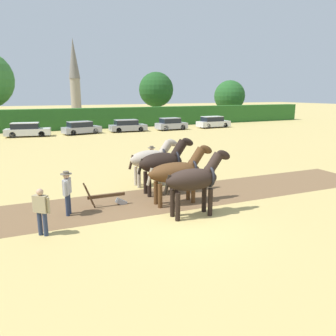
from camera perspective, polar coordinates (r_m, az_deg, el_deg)
The scene contains 19 objects.
ground_plane at distance 12.00m, azimuth 3.72°, elevation -9.09°, with size 240.00×240.00×0.00m, color tan.
plowed_furrow_strip at distance 13.39m, azimuth -18.52°, elevation -7.36°, with size 30.39×3.41×0.01m, color brown.
hedgerow at distance 43.08m, azimuth -18.32°, elevation 8.04°, with size 77.13×1.63×2.61m, color #286023.
tree_center_left at distance 52.40m, azimuth -2.09°, elevation 13.48°, with size 5.36×5.36×7.69m.
tree_center at distance 59.39m, azimuth 10.67°, elevation 12.22°, with size 5.35×5.35×6.67m.
church_spire at distance 88.25m, azimuth -15.99°, elevation 15.57°, with size 2.74×2.74×17.77m.
draft_horse_lead_left at distance 12.05m, azimuth 4.70°, elevation -1.99°, with size 2.78×0.94×2.50m.
draft_horse_lead_right at distance 13.39m, azimuth 1.69°, elevation -0.67°, with size 3.01×0.96×2.46m.
draft_horse_trail_left at distance 14.74m, azimuth -0.80°, elevation 1.00°, with size 2.78×1.05×2.58m.
draft_horse_trail_right at distance 16.15m, azimuth -2.87°, elevation 1.62°, with size 2.65×1.00×2.34m.
plow at distance 13.55m, azimuth -10.11°, elevation -5.20°, with size 1.74×0.48×1.13m.
farmer_at_plow at distance 12.74m, azimuth -17.16°, elevation -3.62°, with size 0.42×0.61×1.69m.
farmer_beside_team at distance 17.92m, azimuth -2.85°, elevation 1.62°, with size 0.42×0.66×1.69m.
farmer_onlooker_left at distance 11.22m, azimuth -21.20°, elevation -6.66°, with size 0.50×0.46×1.57m.
parked_car_center_left at distance 37.63m, azimuth -23.33°, elevation 6.11°, with size 4.71×2.44×1.47m.
parked_car_center at distance 38.12m, azimuth -14.89°, elevation 6.76°, with size 4.39×2.47×1.41m.
parked_car_center_right at distance 39.47m, azimuth -7.08°, elevation 7.30°, with size 4.39×2.01×1.42m.
parked_car_right at distance 41.01m, azimuth 0.53°, elevation 7.65°, with size 3.89×1.87×1.50m.
parked_car_far_right at distance 44.16m, azimuth 7.85°, elevation 7.91°, with size 4.54×1.91×1.50m.
Camera 1 is at (-5.47, -9.69, 4.49)m, focal length 35.00 mm.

